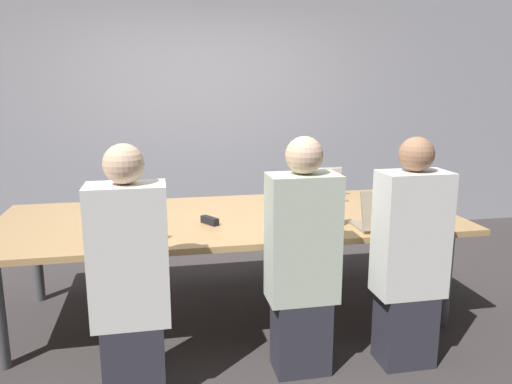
# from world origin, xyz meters

# --- Properties ---
(ground_plane) EXTENTS (24.00, 24.00, 0.00)m
(ground_plane) POSITION_xyz_m (0.00, 0.00, 0.00)
(ground_plane) COLOR #383333
(curtain_wall) EXTENTS (12.00, 0.06, 2.80)m
(curtain_wall) POSITION_xyz_m (0.00, 2.01, 1.40)
(curtain_wall) COLOR #9999A3
(curtain_wall) RESTS_ON ground_plane
(conference_table) EXTENTS (3.27, 1.35, 0.74)m
(conference_table) POSITION_xyz_m (0.00, 0.00, 0.69)
(conference_table) COLOR tan
(conference_table) RESTS_ON ground_plane
(laptop_near_midright) EXTENTS (0.36, 0.24, 0.25)m
(laptop_near_midright) POSITION_xyz_m (0.37, -0.45, 0.81)
(laptop_near_midright) COLOR gray
(laptop_near_midright) RESTS_ON conference_table
(person_near_midright) EXTENTS (0.40, 0.24, 1.40)m
(person_near_midright) POSITION_xyz_m (0.30, -0.86, 0.68)
(person_near_midright) COLOR #2D2D38
(person_near_midright) RESTS_ON ground_plane
(laptop_near_right) EXTENTS (0.36, 0.27, 0.27)m
(laptop_near_right) POSITION_xyz_m (0.95, -0.52, 0.82)
(laptop_near_right) COLOR gray
(laptop_near_right) RESTS_ON conference_table
(person_near_right) EXTENTS (0.40, 0.24, 1.39)m
(person_near_right) POSITION_xyz_m (0.94, -0.90, 0.67)
(person_near_right) COLOR #2D2D38
(person_near_right) RESTS_ON ground_plane
(cup_near_right) EXTENTS (0.09, 0.09, 0.08)m
(cup_near_right) POSITION_xyz_m (1.22, -0.44, 0.78)
(cup_near_right) COLOR red
(cup_near_right) RESTS_ON conference_table
(bottle_near_right) EXTENTS (0.07, 0.07, 0.26)m
(bottle_near_right) POSITION_xyz_m (0.68, -0.39, 0.85)
(bottle_near_right) COLOR green
(bottle_near_right) RESTS_ON conference_table
(laptop_far_right) EXTENTS (0.36, 0.26, 0.26)m
(laptop_far_right) POSITION_xyz_m (0.84, 0.43, 0.82)
(laptop_far_right) COLOR gray
(laptop_far_right) RESTS_ON conference_table
(cup_far_right) EXTENTS (0.09, 0.09, 0.08)m
(cup_far_right) POSITION_xyz_m (0.58, 0.36, 0.78)
(cup_far_right) COLOR white
(cup_far_right) RESTS_ON conference_table
(laptop_near_left) EXTENTS (0.32, 0.24, 0.24)m
(laptop_near_left) POSITION_xyz_m (-0.71, -0.52, 0.81)
(laptop_near_left) COLOR #333338
(laptop_near_left) RESTS_ON conference_table
(person_near_left) EXTENTS (0.40, 0.24, 1.39)m
(person_near_left) POSITION_xyz_m (-0.66, -0.96, 0.68)
(person_near_left) COLOR #2D2D38
(person_near_left) RESTS_ON ground_plane
(stapler) EXTENTS (0.12, 0.15, 0.05)m
(stapler) POSITION_xyz_m (-0.16, -0.18, 0.77)
(stapler) COLOR black
(stapler) RESTS_ON conference_table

